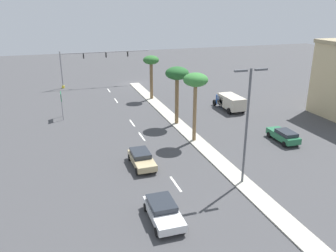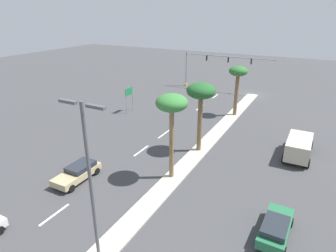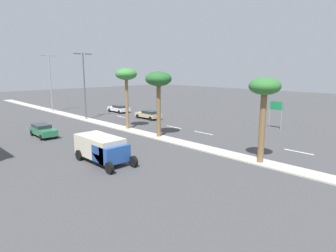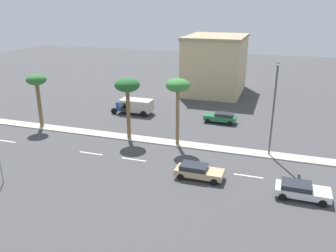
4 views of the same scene
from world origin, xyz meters
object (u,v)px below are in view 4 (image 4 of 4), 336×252
object	(u,v)px
palm_tree_rear	(37,83)
sedan_green_inboard	(221,117)
box_truck	(134,105)
street_lamp_left	(274,103)
palm_tree_outboard	(178,88)
sedan_tan_trailing	(198,171)
palm_tree_near	(127,88)
sedan_white_near	(301,190)
commercial_building	(215,64)

from	to	relation	value
palm_tree_rear	sedan_green_inboard	world-z (taller)	palm_tree_rear
box_truck	street_lamp_left	bearing A→B (deg)	64.85
palm_tree_outboard	sedan_green_inboard	distance (m)	11.76
palm_tree_rear	sedan_green_inboard	xyz separation A→B (m)	(-9.14, 22.37, -5.14)
palm_tree_outboard	street_lamp_left	world-z (taller)	street_lamp_left
sedan_tan_trailing	box_truck	size ratio (longest dim) A/B	0.76
palm_tree_outboard	box_truck	world-z (taller)	palm_tree_outboard
sedan_tan_trailing	palm_tree_near	bearing A→B (deg)	-125.27
palm_tree_near	sedan_white_near	world-z (taller)	palm_tree_near
palm_tree_rear	street_lamp_left	bearing A→B (deg)	89.80
palm_tree_near	sedan_tan_trailing	size ratio (longest dim) A/B	1.63
palm_tree_rear	sedan_tan_trailing	distance (m)	24.94
commercial_building	palm_tree_near	xyz separation A→B (m)	(26.42, -5.29, 1.21)
box_truck	palm_tree_near	bearing A→B (deg)	20.39
commercial_building	sedan_green_inboard	distance (m)	18.06
palm_tree_rear	palm_tree_outboard	world-z (taller)	palm_tree_outboard
box_truck	palm_tree_outboard	bearing A→B (deg)	45.11
sedan_green_inboard	commercial_building	bearing A→B (deg)	-165.93
commercial_building	palm_tree_outboard	size ratio (longest dim) A/B	1.71
palm_tree_outboard	street_lamp_left	distance (m)	10.32
palm_tree_rear	commercial_building	bearing A→B (deg)	145.29
commercial_building	palm_tree_rear	bearing A→B (deg)	-34.71
palm_tree_near	sedan_white_near	bearing A→B (deg)	67.54
sedan_white_near	box_truck	distance (m)	28.98
palm_tree_near	box_truck	bearing A→B (deg)	-159.61
palm_tree_near	sedan_green_inboard	xyz separation A→B (m)	(-9.42, 9.55, -5.58)
sedan_tan_trailing	box_truck	distance (m)	21.90
palm_tree_outboard	box_truck	bearing A→B (deg)	-134.89
sedan_white_near	sedan_green_inboard	bearing A→B (deg)	-150.42
street_lamp_left	sedan_green_inboard	bearing A→B (deg)	-143.26
palm_tree_near	street_lamp_left	size ratio (longest dim) A/B	0.74
commercial_building	box_truck	distance (m)	19.42
palm_tree_outboard	box_truck	distance (m)	14.79
sedan_tan_trailing	palm_tree_rear	bearing A→B (deg)	-108.16
palm_tree_near	sedan_tan_trailing	world-z (taller)	palm_tree_near
sedan_green_inboard	sedan_white_near	bearing A→B (deg)	29.58
commercial_building	street_lamp_left	bearing A→B (deg)	23.03
commercial_building	sedan_white_near	xyz separation A→B (m)	(34.46, 14.17, -4.41)
palm_tree_rear	sedan_white_near	size ratio (longest dim) A/B	1.55
street_lamp_left	box_truck	distance (m)	22.59
sedan_green_inboard	sedan_white_near	xyz separation A→B (m)	(17.46, 9.91, -0.04)
palm_tree_near	street_lamp_left	xyz separation A→B (m)	(-0.17, 16.45, -0.41)
palm_tree_outboard	sedan_white_near	size ratio (longest dim) A/B	1.72
sedan_green_inboard	box_truck	bearing A→B (deg)	-90.67
street_lamp_left	commercial_building	bearing A→B (deg)	-156.97
palm_tree_near	box_truck	distance (m)	11.41
commercial_building	sedan_tan_trailing	bearing A→B (deg)	8.55
sedan_green_inboard	sedan_white_near	world-z (taller)	sedan_green_inboard
commercial_building	sedan_white_near	world-z (taller)	commercial_building
palm_tree_rear	sedan_tan_trailing	bearing A→B (deg)	71.84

